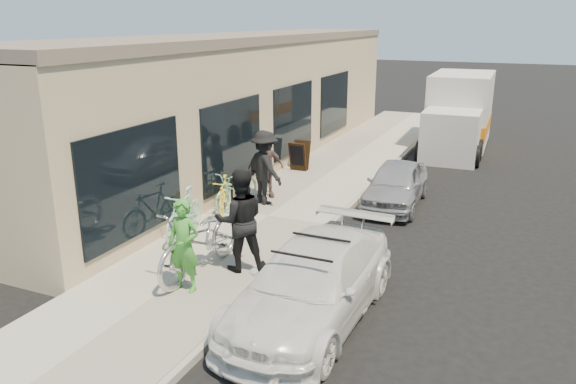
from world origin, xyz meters
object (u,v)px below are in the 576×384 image
(moving_truck, at_px, (458,116))
(cruiser_bike_b, at_px, (237,189))
(sedan_white, at_px, (312,283))
(cruiser_bike_a, at_px, (184,214))
(bike_rack, at_px, (236,186))
(sandwich_board, at_px, (299,156))
(bystander_a, at_px, (265,167))
(bystander_b, at_px, (266,167))
(sedan_silver, at_px, (396,184))
(tandem_bike, at_px, (201,240))
(cruiser_bike_c, at_px, (224,195))
(man_standing, at_px, (240,220))
(woman_rider, at_px, (184,246))

(moving_truck, distance_m, cruiser_bike_b, 10.58)
(sedan_white, bearing_deg, cruiser_bike_a, 154.64)
(bike_rack, relative_size, moving_truck, 0.14)
(sedan_white, height_order, cruiser_bike_b, sedan_white)
(sandwich_board, height_order, bystander_a, bystander_a)
(cruiser_bike_b, relative_size, bystander_b, 1.09)
(sedan_silver, height_order, bystander_a, bystander_a)
(tandem_bike, relative_size, cruiser_bike_c, 1.66)
(tandem_bike, distance_m, bystander_a, 4.28)
(sedan_silver, height_order, man_standing, man_standing)
(sedan_silver, bearing_deg, man_standing, -109.58)
(bike_rack, xyz_separation_m, sandwich_board, (0.15, 3.80, -0.03))
(cruiser_bike_a, relative_size, bystander_a, 0.94)
(woman_rider, relative_size, cruiser_bike_b, 0.94)
(moving_truck, bearing_deg, sandwich_board, -125.85)
(moving_truck, distance_m, bystander_b, 9.52)
(man_standing, relative_size, bystander_b, 1.21)
(sedan_white, height_order, woman_rider, woman_rider)
(sedan_silver, xyz_separation_m, cruiser_bike_c, (-3.57, -2.73, 0.02))
(sedan_silver, relative_size, bystander_b, 2.09)
(cruiser_bike_a, bearing_deg, sedan_silver, 42.28)
(sedan_silver, height_order, cruiser_bike_c, sedan_silver)
(sandwich_board, height_order, moving_truck, moving_truck)
(woman_rider, bearing_deg, bystander_b, 99.81)
(bystander_b, bearing_deg, moving_truck, 26.65)
(bike_rack, xyz_separation_m, bystander_b, (0.40, 0.89, 0.31))
(sedan_silver, xyz_separation_m, cruiser_bike_b, (-3.53, -2.14, 0.04))
(tandem_bike, bearing_deg, cruiser_bike_a, 135.52)
(woman_rider, bearing_deg, cruiser_bike_b, 106.05)
(sedan_silver, distance_m, cruiser_bike_a, 5.70)
(man_standing, bearing_deg, cruiser_bike_c, -88.94)
(sandwich_board, distance_m, bystander_b, 2.94)
(sandwich_board, bearing_deg, cruiser_bike_b, -90.26)
(woman_rider, xyz_separation_m, man_standing, (0.47, 1.15, 0.15))
(sandwich_board, relative_size, cruiser_bike_a, 0.51)
(bike_rack, height_order, sedan_silver, sedan_silver)
(bike_rack, relative_size, sedan_white, 0.19)
(cruiser_bike_a, bearing_deg, woman_rider, -65.09)
(bike_rack, relative_size, man_standing, 0.42)
(tandem_bike, bearing_deg, cruiser_bike_b, 111.24)
(sedan_white, distance_m, cruiser_bike_c, 5.18)
(sandwich_board, bearing_deg, sedan_silver, -26.47)
(cruiser_bike_c, bearing_deg, bystander_a, 40.27)
(bike_rack, bearing_deg, man_standing, -59.90)
(moving_truck, relative_size, cruiser_bike_c, 3.81)
(moving_truck, relative_size, woman_rider, 3.44)
(sedan_silver, height_order, cruiser_bike_a, cruiser_bike_a)
(cruiser_bike_a, xyz_separation_m, bystander_a, (0.54, 2.83, 0.41))
(sedan_silver, distance_m, cruiser_bike_b, 4.12)
(sandwich_board, distance_m, sedan_silver, 3.89)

